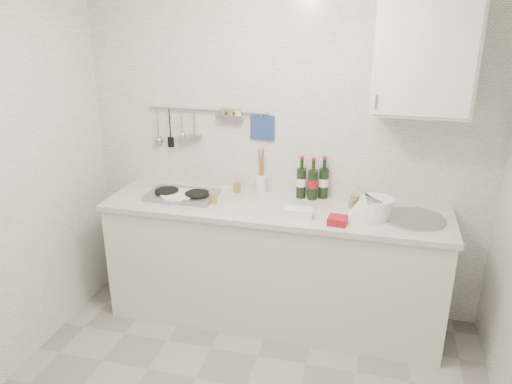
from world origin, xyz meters
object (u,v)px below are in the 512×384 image
wine_bottles (313,178)px  utensil_crock (261,182)px  wall_cabinet (424,57)px  plate_stack_sink (373,208)px  plate_stack_hob (177,196)px

wine_bottles → utensil_crock: (-0.39, 0.02, -0.07)m
wall_cabinet → wine_bottles: size_ratio=2.26×
wine_bottles → plate_stack_sink: bearing=-28.1°
wine_bottles → utensil_crock: bearing=177.0°
wall_cabinet → plate_stack_sink: (-0.22, -0.13, -0.97)m
plate_stack_sink → plate_stack_hob: bearing=-178.9°
plate_stack_sink → wall_cabinet: bearing=31.3°
wine_bottles → utensil_crock: 0.40m
plate_stack_hob → utensil_crock: bearing=26.7°
plate_stack_hob → plate_stack_sink: bearing=1.1°
plate_stack_sink → wine_bottles: size_ratio=0.95×
wall_cabinet → plate_stack_hob: bearing=-174.3°
utensil_crock → plate_stack_hob: bearing=-153.3°
wine_bottles → wall_cabinet: bearing=-8.8°
plate_stack_hob → utensil_crock: utensil_crock is taller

